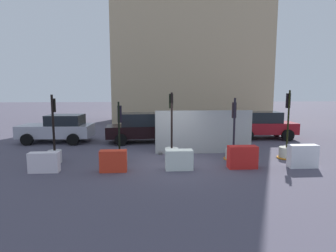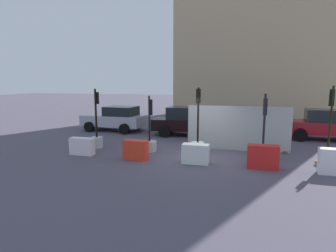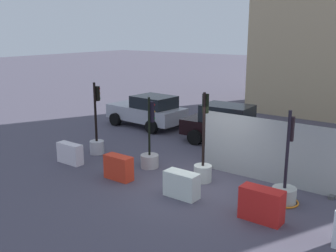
% 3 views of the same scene
% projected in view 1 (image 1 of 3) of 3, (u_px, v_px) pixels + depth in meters
% --- Properties ---
extents(ground_plane, '(120.00, 120.00, 0.00)m').
position_uv_depth(ground_plane, '(176.00, 163.00, 11.83)').
color(ground_plane, '#4B4756').
extents(traffic_light_0, '(0.57, 0.57, 2.88)m').
position_uv_depth(traffic_light_0, '(55.00, 149.00, 11.77)').
color(traffic_light_0, silver).
rests_on(traffic_light_0, ground_plane).
extents(traffic_light_1, '(0.65, 0.65, 2.58)m').
position_uv_depth(traffic_light_1, '(120.00, 150.00, 12.00)').
color(traffic_light_1, '#B1AAA9').
rests_on(traffic_light_1, ground_plane).
extents(traffic_light_2, '(0.59, 0.59, 2.97)m').
position_uv_depth(traffic_light_2, '(172.00, 147.00, 12.15)').
color(traffic_light_2, silver).
rests_on(traffic_light_2, ground_plane).
extents(traffic_light_3, '(0.86, 0.86, 2.73)m').
position_uv_depth(traffic_light_3, '(233.00, 150.00, 12.36)').
color(traffic_light_3, '#B4B5AD').
rests_on(traffic_light_3, ground_plane).
extents(traffic_light_4, '(0.83, 0.83, 3.06)m').
position_uv_depth(traffic_light_4, '(287.00, 149.00, 12.50)').
color(traffic_light_4, '#B4B5A3').
rests_on(traffic_light_4, ground_plane).
extents(construction_barrier_0, '(1.09, 0.37, 0.76)m').
position_uv_depth(construction_barrier_0, '(44.00, 162.00, 10.39)').
color(construction_barrier_0, white).
rests_on(construction_barrier_0, ground_plane).
extents(construction_barrier_1, '(1.01, 0.42, 0.82)m').
position_uv_depth(construction_barrier_1, '(113.00, 161.00, 10.49)').
color(construction_barrier_1, red).
rests_on(construction_barrier_1, ground_plane).
extents(construction_barrier_2, '(1.05, 0.47, 0.78)m').
position_uv_depth(construction_barrier_2, '(179.00, 160.00, 10.75)').
color(construction_barrier_2, white).
rests_on(construction_barrier_2, ground_plane).
extents(construction_barrier_3, '(1.13, 0.47, 0.89)m').
position_uv_depth(construction_barrier_3, '(242.00, 157.00, 10.95)').
color(construction_barrier_3, red).
rests_on(construction_barrier_3, ground_plane).
extents(construction_barrier_4, '(1.13, 0.39, 0.92)m').
position_uv_depth(construction_barrier_4, '(303.00, 156.00, 11.03)').
color(construction_barrier_4, white).
rests_on(construction_barrier_4, ground_plane).
extents(car_red_compact, '(4.05, 2.24, 1.71)m').
position_uv_depth(car_red_compact, '(263.00, 125.00, 17.55)').
color(car_red_compact, maroon).
rests_on(car_red_compact, ground_plane).
extents(car_black_sedan, '(4.59, 2.26, 1.72)m').
position_uv_depth(car_black_sedan, '(144.00, 128.00, 16.34)').
color(car_black_sedan, black).
rests_on(car_black_sedan, ground_plane).
extents(car_silver_hatchback, '(4.21, 2.38, 1.62)m').
position_uv_depth(car_silver_hatchback, '(59.00, 128.00, 16.37)').
color(car_silver_hatchback, '#ABABB7').
rests_on(car_silver_hatchback, ground_plane).
extents(building_main_facade, '(14.24, 8.07, 17.86)m').
position_uv_depth(building_main_facade, '(188.00, 27.00, 26.16)').
color(building_main_facade, tan).
rests_on(building_main_facade, ground_plane).
extents(site_fence_panel, '(4.72, 0.50, 2.10)m').
position_uv_depth(site_fence_panel, '(204.00, 133.00, 13.43)').
color(site_fence_panel, '#9EA2A1').
rests_on(site_fence_panel, ground_plane).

